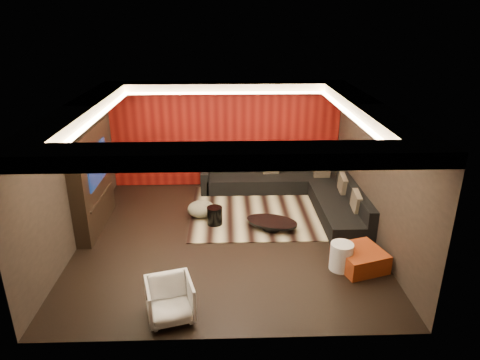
{
  "coord_description": "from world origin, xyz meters",
  "views": [
    {
      "loc": [
        0.02,
        -7.92,
        4.42
      ],
      "look_at": [
        0.3,
        0.6,
        1.05
      ],
      "focal_mm": 32.0,
      "sensor_mm": 36.0,
      "label": 1
    }
  ],
  "objects_px": {
    "armchair": "(170,300)",
    "sectional_sofa": "(296,190)",
    "drum_stool": "(215,216)",
    "coffee_table": "(272,225)",
    "white_side_table": "(341,256)",
    "orange_ottoman": "(360,259)"
  },
  "relations": [
    {
      "from": "coffee_table",
      "to": "orange_ottoman",
      "type": "relative_size",
      "value": 1.4
    },
    {
      "from": "white_side_table",
      "to": "sectional_sofa",
      "type": "xyz_separation_m",
      "value": [
        -0.35,
        3.12,
        0.0
      ]
    },
    {
      "from": "coffee_table",
      "to": "armchair",
      "type": "height_order",
      "value": "armchair"
    },
    {
      "from": "sectional_sofa",
      "to": "armchair",
      "type": "bearing_deg",
      "value": -120.84
    },
    {
      "from": "armchair",
      "to": "sectional_sofa",
      "type": "bearing_deg",
      "value": 43.57
    },
    {
      "from": "armchair",
      "to": "drum_stool",
      "type": "bearing_deg",
      "value": 63.17
    },
    {
      "from": "drum_stool",
      "to": "armchair",
      "type": "bearing_deg",
      "value": -101.24
    },
    {
      "from": "coffee_table",
      "to": "white_side_table",
      "type": "height_order",
      "value": "white_side_table"
    },
    {
      "from": "drum_stool",
      "to": "sectional_sofa",
      "type": "relative_size",
      "value": 0.11
    },
    {
      "from": "coffee_table",
      "to": "drum_stool",
      "type": "height_order",
      "value": "drum_stool"
    },
    {
      "from": "coffee_table",
      "to": "drum_stool",
      "type": "distance_m",
      "value": 1.27
    },
    {
      "from": "coffee_table",
      "to": "drum_stool",
      "type": "relative_size",
      "value": 2.79
    },
    {
      "from": "drum_stool",
      "to": "white_side_table",
      "type": "height_order",
      "value": "white_side_table"
    },
    {
      "from": "armchair",
      "to": "sectional_sofa",
      "type": "height_order",
      "value": "sectional_sofa"
    },
    {
      "from": "drum_stool",
      "to": "armchair",
      "type": "relative_size",
      "value": 0.57
    },
    {
      "from": "coffee_table",
      "to": "sectional_sofa",
      "type": "distance_m",
      "value": 1.74
    },
    {
      "from": "armchair",
      "to": "sectional_sofa",
      "type": "distance_m",
      "value": 5.08
    },
    {
      "from": "drum_stool",
      "to": "armchair",
      "type": "distance_m",
      "value": 3.14
    },
    {
      "from": "armchair",
      "to": "coffee_table",
      "type": "bearing_deg",
      "value": 41.03
    },
    {
      "from": "orange_ottoman",
      "to": "sectional_sofa",
      "type": "relative_size",
      "value": 0.22
    },
    {
      "from": "drum_stool",
      "to": "orange_ottoman",
      "type": "distance_m",
      "value": 3.25
    },
    {
      "from": "white_side_table",
      "to": "armchair",
      "type": "bearing_deg",
      "value": -157.15
    }
  ]
}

